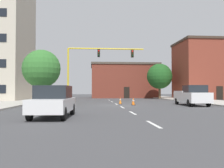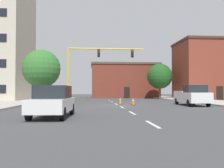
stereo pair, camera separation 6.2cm
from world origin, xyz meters
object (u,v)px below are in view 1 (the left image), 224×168
object	(u,v)px
traffic_signal_gantry	(79,84)
sedan_white_near_left	(54,101)
tree_left_near	(42,69)
traffic_cone_roadside_b	(133,102)
tree_right_far	(160,76)
traffic_cone_roadside_c	(120,101)
pickup_truck_white	(192,96)
traffic_cone_roadside_a	(133,101)

from	to	relation	value
traffic_signal_gantry	sedan_white_near_left	xyz separation A→B (m)	(-0.57, -17.15, -1.44)
sedan_white_near_left	tree_left_near	bearing A→B (deg)	103.93
tree_left_near	traffic_cone_roadside_b	size ratio (longest dim) A/B	8.47
traffic_cone_roadside_b	traffic_signal_gantry	bearing A→B (deg)	132.19
tree_right_far	sedan_white_near_left	world-z (taller)	tree_right_far
tree_left_near	sedan_white_near_left	distance (m)	14.40
traffic_cone_roadside_c	traffic_cone_roadside_b	bearing A→B (deg)	-62.16
pickup_truck_white	traffic_cone_roadside_a	xyz separation A→B (m)	(-5.43, 2.53, -0.63)
traffic_signal_gantry	pickup_truck_white	world-z (taller)	traffic_signal_gantry
pickup_truck_white	traffic_cone_roadside_b	world-z (taller)	pickup_truck_white
tree_left_near	traffic_cone_roadside_b	xyz separation A→B (m)	(9.68, -2.84, -3.52)
tree_right_far	traffic_cone_roadside_c	xyz separation A→B (m)	(-8.92, -16.31, -3.65)
tree_left_near	traffic_signal_gantry	bearing A→B (deg)	41.33
pickup_truck_white	traffic_cone_roadside_a	world-z (taller)	pickup_truck_white
traffic_cone_roadside_c	traffic_cone_roadside_a	bearing A→B (deg)	-21.33
pickup_truck_white	traffic_cone_roadside_c	distance (m)	7.43
traffic_signal_gantry	tree_left_near	xyz separation A→B (m)	(-3.96, -3.48, 1.54)
tree_right_far	pickup_truck_white	world-z (taller)	tree_right_far
sedan_white_near_left	traffic_cone_roadside_c	distance (m)	13.93
tree_left_near	pickup_truck_white	distance (m)	16.06
traffic_cone_roadside_c	sedan_white_near_left	bearing A→B (deg)	-111.91
traffic_signal_gantry	traffic_cone_roadside_c	world-z (taller)	traffic_signal_gantry
pickup_truck_white	sedan_white_near_left	world-z (taller)	pickup_truck_white
pickup_truck_white	sedan_white_near_left	distance (m)	15.49
tree_left_near	sedan_white_near_left	xyz separation A→B (m)	(3.39, -13.67, -2.97)
tree_right_far	pickup_truck_white	distance (m)	19.71
traffic_signal_gantry	traffic_cone_roadside_b	world-z (taller)	traffic_signal_gantry
traffic_cone_roadside_a	traffic_cone_roadside_c	size ratio (longest dim) A/B	0.93
tree_left_near	sedan_white_near_left	world-z (taller)	tree_left_near
pickup_truck_white	sedan_white_near_left	bearing A→B (deg)	-140.44
sedan_white_near_left	traffic_cone_roadside_a	bearing A→B (deg)	62.29
pickup_truck_white	tree_right_far	bearing A→B (deg)	83.59
pickup_truck_white	traffic_cone_roadside_a	bearing A→B (deg)	154.99
traffic_cone_roadside_a	sedan_white_near_left	bearing A→B (deg)	-117.71
tree_right_far	traffic_signal_gantry	bearing A→B (deg)	-138.32
traffic_signal_gantry	traffic_cone_roadside_a	distance (m)	7.87
pickup_truck_white	tree_left_near	bearing A→B (deg)	166.05
traffic_signal_gantry	tree_right_far	distance (m)	18.22
traffic_cone_roadside_c	tree_left_near	bearing A→B (deg)	174.94
sedan_white_near_left	traffic_cone_roadside_c	world-z (taller)	sedan_white_near_left
tree_right_far	sedan_white_near_left	xyz separation A→B (m)	(-14.12, -29.22, -3.14)
tree_right_far	traffic_cone_roadside_a	size ratio (longest dim) A/B	8.83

